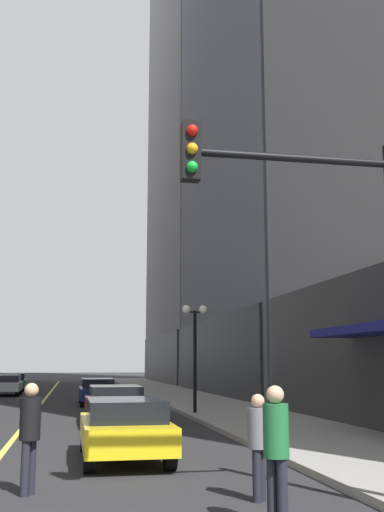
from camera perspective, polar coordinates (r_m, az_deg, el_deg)
ground_plane at (r=40.69m, az=-13.29°, el=-12.56°), size 200.00×200.00×0.00m
sidewalk_right at (r=41.20m, az=-1.46°, el=-12.67°), size 4.50×78.00×0.15m
lane_centre_stripe at (r=40.69m, az=-13.28°, el=-12.55°), size 0.16×70.00×0.01m
storefront_awning_right at (r=17.58m, az=16.85°, el=-6.54°), size 1.60×5.90×3.12m
car_yellow at (r=14.10m, az=-6.29°, el=-15.42°), size 1.85×4.30×1.32m
car_maroon at (r=22.16m, az=-7.17°, el=-13.35°), size 1.97×4.48×1.32m
car_navy at (r=32.22m, az=-8.77°, el=-12.20°), size 1.77×4.54×1.32m
car_silver at (r=42.87m, az=-16.72°, el=-11.30°), size 1.83×4.23×1.32m
car_green at (r=49.46m, az=-16.17°, el=-11.08°), size 2.01×4.33×1.32m
pedestrian_in_black_coat at (r=10.77m, az=-14.76°, el=-15.20°), size 0.47×0.47×1.77m
pedestrian_in_green_parka at (r=8.52m, az=7.79°, el=-16.79°), size 0.48×0.48×1.80m
pedestrian_in_grey_suit at (r=10.09m, az=6.16°, el=-16.43°), size 0.48×0.48×1.62m
traffic_light_near_right at (r=9.53m, az=12.67°, el=0.30°), size 3.43×0.35×5.65m
street_lamp_right_mid at (r=25.22m, az=0.27°, el=-7.23°), size 1.06×0.36×4.43m
fire_hydrant_right at (r=18.23m, az=6.47°, el=-15.15°), size 0.28×0.28×0.80m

